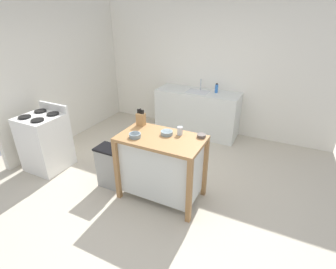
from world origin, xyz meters
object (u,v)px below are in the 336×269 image
Objects in this scene: bowl_ceramic_wide at (167,133)px; drinking_cup at (180,131)px; bowl_stoneware_deep at (135,135)px; kitchen_island at (161,165)px; sink_faucet at (201,84)px; knife_block at (141,119)px; bottle_dish_soap at (216,88)px; stove at (45,142)px; trash_bin at (111,166)px; bowl_ceramic_small at (201,136)px.

drinking_cup reaches higher than bowl_ceramic_wide.
kitchen_island is at bearing 26.74° from bowl_stoneware_deep.
bowl_stoneware_deep is at bearing -89.80° from sink_faucet.
knife_block is 1.62× the size of bowl_stoneware_deep.
bottle_dish_soap is at bearing 89.60° from bowl_ceramic_wide.
stove is at bearing -130.70° from bottle_dish_soap.
knife_block reaches higher than stove.
bowl_ceramic_wide is at bearing 13.26° from trash_bin.
kitchen_island is 0.53m from drinking_cup.
knife_block is 2.26× the size of drinking_cup.
trash_bin is 2.56m from sink_faucet.
bowl_ceramic_small is at bearing 16.62° from bowl_ceramic_wide.
bowl_stoneware_deep is at bearing -153.26° from kitchen_island.
bowl_stoneware_deep is at bearing -143.08° from bowl_ceramic_wide.
bottle_dish_soap is (0.83, 2.35, 0.68)m from trash_bin.
drinking_cup is 2.08m from bottle_dish_soap.
sink_faucet is at bearing 97.40° from kitchen_island.
bowl_ceramic_wide is at bearing -90.40° from bottle_dish_soap.
bowl_ceramic_wide is (0.32, 0.24, -0.00)m from bowl_stoneware_deep.
bowl_ceramic_small is 2.22m from sink_faucet.
kitchen_island is 10.25× the size of drinking_cup.
knife_block reaches higher than bowl_stoneware_deep.
drinking_cup reaches higher than stove.
sink_faucet reaches higher than kitchen_island.
bottle_dish_soap reaches higher than drinking_cup.
stove is at bearing -166.91° from knife_block.
knife_block is 0.89m from bowl_ceramic_small.
bowl_ceramic_small is at bearing 8.67° from stove.
bottle_dish_soap is at bearing 93.70° from drinking_cup.
stove reaches higher than bowl_ceramic_small.
trash_bin is at bearing -164.42° from drinking_cup.
trash_bin is (-0.49, 0.05, -0.63)m from bowl_stoneware_deep.
knife_block is at bearing 110.26° from bowl_stoneware_deep.
stove is at bearing -171.53° from drinking_cup.
bowl_ceramic_small is (0.88, 0.01, -0.07)m from knife_block.
bowl_stoneware_deep is at bearing -98.06° from bottle_dish_soap.
sink_faucet is 1.17× the size of bottle_dish_soap.
bottle_dish_soap is at bearing 76.89° from knife_block.
sink_faucet is at bearing 109.91° from bowl_ceramic_small.
sink_faucet is at bearing 78.61° from trash_bin.
drinking_cup is at bearing 27.29° from bowl_ceramic_wide.
bottle_dish_soap is (0.47, 2.04, -0.02)m from knife_block.
drinking_cup is 0.10× the size of stove.
kitchen_island is at bearing -136.34° from drinking_cup.
kitchen_island is at bearing 4.36° from stove.
stove reaches higher than bowl_ceramic_wide.
stove is (-2.06, -0.25, -0.49)m from bowl_ceramic_wide.
drinking_cup reaches higher than bowl_stoneware_deep.
kitchen_island is 4.54× the size of knife_block.
trash_bin is at bearing -166.74° from bowl_ceramic_wide.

